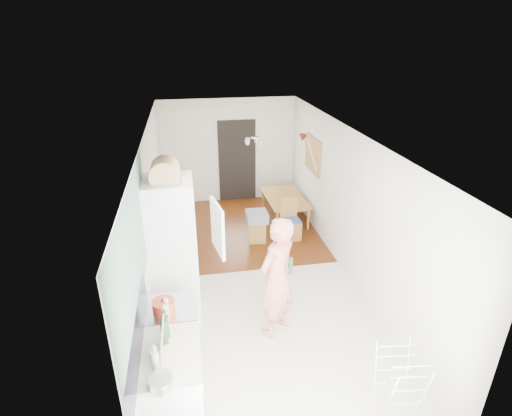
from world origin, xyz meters
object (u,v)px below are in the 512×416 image
object	(u,v)px
stool	(257,231)
person	(277,268)
dining_table	(285,209)
drying_rack	(400,382)
dining_chair	(291,220)

from	to	relation	value
stool	person	bearing A→B (deg)	-94.51
person	dining_table	bearing A→B (deg)	-145.38
person	stool	size ratio (longest dim) A/B	4.61
dining_table	drying_rack	distance (m)	5.08
dining_chair	drying_rack	distance (m)	4.12
person	dining_chair	world-z (taller)	person
person	dining_chair	distance (m)	2.83
dining_table	dining_chair	distance (m)	1.00
person	stool	world-z (taller)	person
dining_chair	drying_rack	size ratio (longest dim) A/B	1.06
dining_table	stool	distance (m)	1.25
person	dining_table	world-z (taller)	person
person	drying_rack	bearing A→B (deg)	85.45
dining_table	drying_rack	xyz separation A→B (m)	(0.01, -5.08, 0.18)
person	drying_rack	xyz separation A→B (m)	(1.04, -1.50, -0.64)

